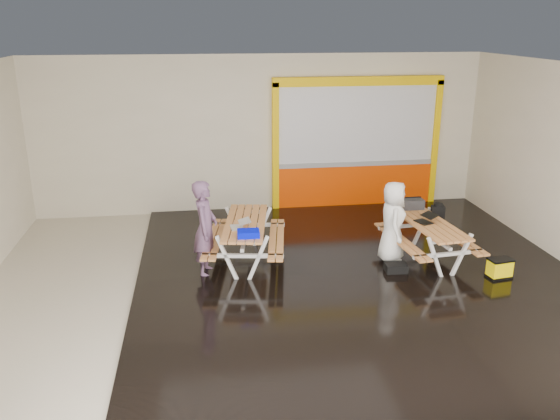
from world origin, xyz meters
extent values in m
cube|color=beige|center=(0.00, 0.00, -0.01)|extent=(10.00, 8.00, 0.01)
cube|color=white|center=(0.00, 0.00, 3.50)|extent=(10.00, 8.00, 0.01)
cube|color=beige|center=(0.00, 4.00, 1.75)|extent=(10.00, 0.01, 3.50)
cube|color=beige|center=(0.00, -4.00, 1.75)|extent=(10.00, 0.01, 3.50)
cube|color=black|center=(1.25, 0.00, 0.03)|extent=(7.50, 7.98, 0.05)
cube|color=#E43C00|center=(2.20, 3.93, 0.50)|extent=(3.60, 0.12, 1.00)
cube|color=gray|center=(2.20, 3.93, 1.03)|extent=(3.60, 0.14, 0.10)
cube|color=silver|center=(2.20, 3.94, 1.94)|extent=(3.60, 0.08, 1.72)
cube|color=#FBC500|center=(0.33, 3.92, 1.45)|extent=(0.14, 0.16, 2.90)
cube|color=#FBC500|center=(4.07, 3.92, 1.45)|extent=(0.14, 0.16, 2.90)
cube|color=#FBC500|center=(2.20, 3.92, 2.90)|extent=(3.88, 0.16, 0.20)
cube|color=#C17E43|center=(-0.89, 0.98, 0.78)|extent=(0.44, 1.99, 0.04)
cube|color=#C17E43|center=(-0.75, 0.96, 0.78)|extent=(0.44, 1.99, 0.04)
cube|color=#C17E43|center=(-0.61, 0.94, 0.78)|extent=(0.44, 1.99, 0.04)
cube|color=#C17E43|center=(-0.47, 0.92, 0.78)|extent=(0.44, 1.99, 0.04)
cube|color=#C17E43|center=(-0.33, 0.89, 0.78)|extent=(0.44, 1.99, 0.04)
cube|color=white|center=(-0.99, 0.23, 0.42)|extent=(0.37, 0.12, 0.80)
cube|color=white|center=(-0.47, 0.15, 0.42)|extent=(0.37, 0.12, 0.80)
cube|color=white|center=(-0.73, 0.19, 0.47)|extent=(1.36, 0.27, 0.06)
cube|color=white|center=(-0.73, 0.19, 0.73)|extent=(0.67, 0.16, 0.06)
cube|color=white|center=(-0.75, 1.73, 0.42)|extent=(0.37, 0.12, 0.80)
cube|color=white|center=(-0.24, 1.65, 0.42)|extent=(0.37, 0.12, 0.80)
cube|color=white|center=(-0.49, 1.69, 0.47)|extent=(1.36, 0.27, 0.06)
cube|color=white|center=(-0.49, 1.69, 0.73)|extent=(0.67, 0.16, 0.06)
cube|color=white|center=(-0.61, 0.94, 0.58)|extent=(0.32, 1.63, 0.06)
cube|color=#C17E43|center=(-1.22, 1.04, 0.48)|extent=(0.43, 1.99, 0.04)
cube|color=#C17E43|center=(-1.09, 1.01, 0.48)|extent=(0.43, 1.99, 0.04)
cube|color=#C17E43|center=(-0.14, 0.86, 0.48)|extent=(0.43, 1.99, 0.04)
cube|color=#C17E43|center=(0.00, 0.84, 0.48)|extent=(0.43, 1.99, 0.04)
cube|color=#C17E43|center=(2.37, 0.51, 0.74)|extent=(0.30, 1.90, 0.04)
cube|color=#C17E43|center=(2.50, 0.52, 0.74)|extent=(0.30, 1.90, 0.04)
cube|color=#C17E43|center=(2.64, 0.54, 0.74)|extent=(0.30, 1.90, 0.04)
cube|color=#C17E43|center=(2.77, 0.55, 0.74)|extent=(0.30, 1.90, 0.04)
cube|color=#C17E43|center=(2.90, 0.56, 0.74)|extent=(0.30, 1.90, 0.04)
cube|color=white|center=(2.46, -0.20, 0.41)|extent=(0.35, 0.09, 0.76)
cube|color=white|center=(2.95, -0.15, 0.41)|extent=(0.35, 0.09, 0.76)
cube|color=white|center=(2.71, -0.18, 0.45)|extent=(1.30, 0.18, 0.06)
cube|color=white|center=(2.71, -0.18, 0.69)|extent=(0.64, 0.12, 0.06)
cube|color=white|center=(2.32, 1.23, 0.41)|extent=(0.35, 0.09, 0.76)
cube|color=white|center=(2.81, 1.28, 0.41)|extent=(0.35, 0.09, 0.76)
cube|color=white|center=(2.56, 1.25, 0.45)|extent=(1.30, 0.18, 0.06)
cube|color=white|center=(2.56, 1.25, 0.69)|extent=(0.64, 0.12, 0.06)
cube|color=white|center=(2.64, 0.54, 0.55)|extent=(0.21, 1.55, 0.06)
cube|color=#C17E43|center=(2.05, 0.48, 0.46)|extent=(0.30, 1.90, 0.04)
cube|color=#C17E43|center=(2.18, 0.49, 0.46)|extent=(0.30, 1.90, 0.04)
cube|color=#C17E43|center=(3.09, 0.58, 0.46)|extent=(0.30, 1.90, 0.04)
cube|color=#C17E43|center=(3.22, 0.60, 0.46)|extent=(0.30, 1.90, 0.04)
imported|color=#654766|center=(-1.32, 0.57, 0.84)|extent=(0.51, 0.68, 1.67)
imported|color=white|center=(1.96, 0.57, 0.80)|extent=(0.59, 0.79, 1.46)
cube|color=silver|center=(-0.78, 0.64, 0.81)|extent=(0.23, 0.32, 0.02)
cube|color=silver|center=(-0.65, 0.65, 0.91)|extent=(0.22, 0.32, 0.06)
cube|color=silver|center=(-0.66, 0.65, 0.91)|extent=(0.19, 0.28, 0.05)
cube|color=black|center=(2.53, 0.56, 0.77)|extent=(0.30, 0.35, 0.02)
cube|color=black|center=(2.66, 0.60, 0.87)|extent=(0.29, 0.35, 0.06)
cube|color=silver|center=(2.65, 0.60, 0.87)|extent=(0.24, 0.30, 0.05)
cube|color=#0009E6|center=(-0.62, 0.21, 0.85)|extent=(0.37, 0.27, 0.11)
cube|color=black|center=(2.61, 1.33, 0.85)|extent=(0.42, 0.21, 0.19)
cylinder|color=black|center=(2.61, 1.33, 0.99)|extent=(0.31, 0.03, 0.03)
cube|color=black|center=(3.05, 1.15, 0.67)|extent=(0.27, 0.20, 0.35)
cylinder|color=black|center=(3.05, 1.15, 0.86)|extent=(0.18, 0.18, 0.09)
cube|color=black|center=(1.91, 0.12, 0.12)|extent=(0.39, 0.30, 0.14)
cube|color=black|center=(3.55, -0.37, 0.07)|extent=(0.43, 0.31, 0.04)
cube|color=#FFE002|center=(3.55, -0.37, 0.22)|extent=(0.40, 0.29, 0.29)
cube|color=black|center=(3.55, -0.37, 0.37)|extent=(0.43, 0.31, 0.03)
camera|label=1|loc=(-1.35, -8.56, 4.18)|focal=36.71mm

